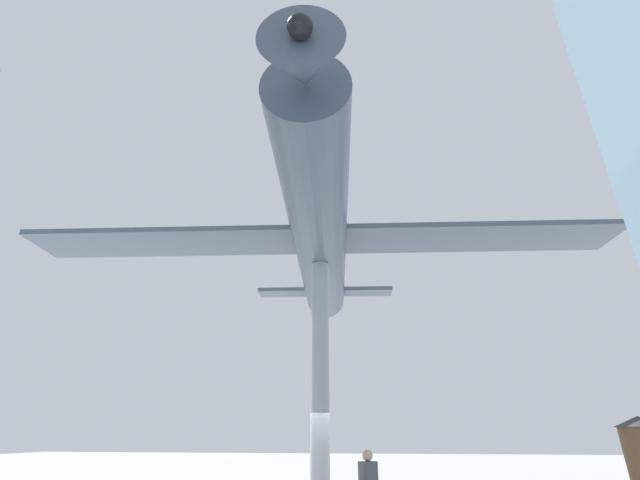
# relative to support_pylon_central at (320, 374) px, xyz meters

# --- Properties ---
(support_pylon_central) EXTENTS (0.57, 0.57, 7.21)m
(support_pylon_central) POSITION_rel_support_pylon_central_xyz_m (0.00, 0.00, 0.00)
(support_pylon_central) COLOR #999EA3
(support_pylon_central) RESTS_ON ground_plane
(suspended_airplane) EXTENTS (20.24, 16.10, 2.86)m
(suspended_airplane) POSITION_rel_support_pylon_central_xyz_m (-0.02, 0.21, 4.53)
(suspended_airplane) COLOR #4C5666
(suspended_airplane) RESTS_ON support_pylon_central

